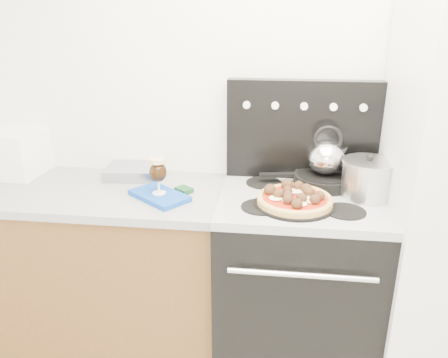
% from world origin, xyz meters
% --- Properties ---
extents(room_shell, '(3.52, 3.01, 2.52)m').
position_xyz_m(room_shell, '(0.00, 0.29, 1.25)').
color(room_shell, beige).
rests_on(room_shell, ground).
extents(base_cabinet, '(1.45, 0.60, 0.86)m').
position_xyz_m(base_cabinet, '(-1.02, 1.20, 0.43)').
color(base_cabinet, brown).
rests_on(base_cabinet, ground).
extents(countertop, '(1.48, 0.63, 0.04)m').
position_xyz_m(countertop, '(-1.02, 1.20, 0.88)').
color(countertop, '#959598').
rests_on(countertop, base_cabinet).
extents(stove_body, '(0.76, 0.65, 0.88)m').
position_xyz_m(stove_body, '(0.08, 1.18, 0.44)').
color(stove_body, black).
rests_on(stove_body, ground).
extents(cooktop, '(0.76, 0.65, 0.04)m').
position_xyz_m(cooktop, '(0.08, 1.18, 0.90)').
color(cooktop, '#ADADB2').
rests_on(cooktop, stove_body).
extents(backguard, '(0.76, 0.08, 0.50)m').
position_xyz_m(backguard, '(0.08, 1.45, 1.17)').
color(backguard, black).
rests_on(backguard, cooktop).
extents(toaster_oven, '(0.40, 0.30, 0.24)m').
position_xyz_m(toaster_oven, '(-1.50, 1.36, 1.02)').
color(toaster_oven, white).
rests_on(toaster_oven, countertop).
extents(foil_sheet, '(0.31, 0.24, 0.06)m').
position_xyz_m(foil_sheet, '(-0.80, 1.39, 0.93)').
color(foil_sheet, '#B4B4C7').
rests_on(foil_sheet, countertop).
extents(oven_mitt, '(0.33, 0.31, 0.02)m').
position_xyz_m(oven_mitt, '(-0.59, 1.12, 0.91)').
color(oven_mitt, '#1446AF').
rests_on(oven_mitt, countertop).
extents(beer_glass, '(0.08, 0.08, 0.18)m').
position_xyz_m(beer_glass, '(-0.59, 1.12, 1.01)').
color(beer_glass, black).
rests_on(beer_glass, oven_mitt).
extents(pizza_pan, '(0.45, 0.45, 0.01)m').
position_xyz_m(pizza_pan, '(0.05, 1.07, 0.93)').
color(pizza_pan, black).
rests_on(pizza_pan, cooktop).
extents(pizza, '(0.41, 0.41, 0.05)m').
position_xyz_m(pizza, '(0.05, 1.07, 0.96)').
color(pizza, '#E2C35B').
rests_on(pizza, pizza_pan).
extents(skillet, '(0.36, 0.36, 0.05)m').
position_xyz_m(skillet, '(0.20, 1.34, 0.95)').
color(skillet, black).
rests_on(skillet, cooktop).
extents(tea_kettle, '(0.22, 0.22, 0.21)m').
position_xyz_m(tea_kettle, '(0.20, 1.34, 1.08)').
color(tea_kettle, silver).
rests_on(tea_kettle, skillet).
extents(stock_pot, '(0.29, 0.29, 0.17)m').
position_xyz_m(stock_pot, '(0.38, 1.21, 1.00)').
color(stock_pot, silver).
rests_on(stock_pot, cooktop).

